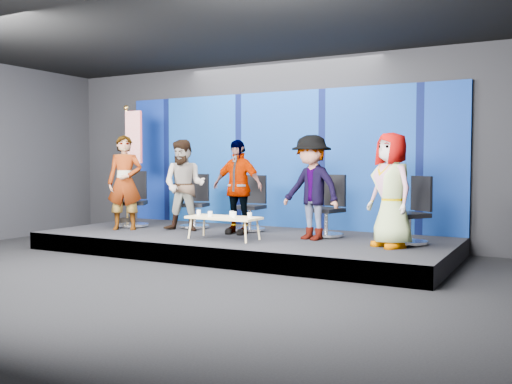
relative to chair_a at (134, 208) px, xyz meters
The scene contains 21 objects.
ground 3.64m from the chair_a, 46.30° to the right, with size 10.00×10.00×0.00m, color black.
room_walls 4.00m from the chair_a, 46.30° to the right, with size 10.02×8.02×3.51m.
riser 2.53m from the chair_a, ahead, with size 7.00×3.00×0.30m, color black.
backdrop 2.98m from the chair_a, 28.85° to the left, with size 7.00×0.08×2.60m, color #07145A.
chair_a is the anchor object (origin of this frame).
panelist_a 0.72m from the chair_a, 67.25° to the right, with size 0.64×0.42×1.74m, color black.
chair_b 1.24m from the chair_a, 18.65° to the left, with size 0.70×0.70×1.02m.
panelist_b 1.36m from the chair_a, ahead, with size 0.81×0.63×1.66m, color black.
chair_c 2.39m from the chair_a, 11.76° to the left, with size 0.58×0.58×1.01m.
panelist_c 2.38m from the chair_a, ahead, with size 0.96×0.40×1.64m, color black.
chair_d 3.88m from the chair_a, ahead, with size 0.73×0.73×1.04m.
panelist_d 3.79m from the chair_a, ahead, with size 1.09×0.62×1.68m, color black.
chair_e 5.31m from the chair_a, ahead, with size 0.82×0.82×1.04m.
panelist_e 5.14m from the chair_a, ahead, with size 0.82×0.53×1.68m, color black.
coffee_table 2.61m from the chair_a, 16.36° to the right, with size 1.21×0.54×0.37m.
mug_a 2.10m from the chair_a, 19.09° to the right, with size 0.07×0.07×0.08m, color silver.
mug_b 2.46m from the chair_a, 20.12° to the right, with size 0.07×0.07×0.09m, color silver.
mug_c 2.68m from the chair_a, 13.94° to the right, with size 0.07×0.07×0.09m, color silver.
mug_d 2.82m from the chair_a, 15.96° to the right, with size 0.08×0.08×0.09m, color silver.
mug_e 3.04m from the chair_a, 13.34° to the right, with size 0.07×0.07×0.09m, color silver.
flag_stand 1.13m from the chair_a, 134.25° to the left, with size 0.55×0.32×2.41m.
Camera 1 is at (4.85, -5.97, 1.55)m, focal length 40.00 mm.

